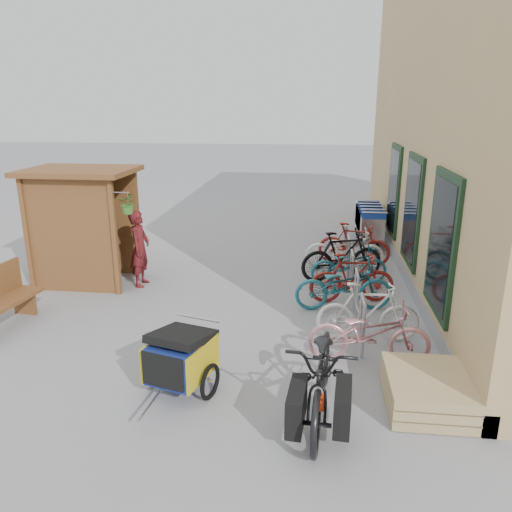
# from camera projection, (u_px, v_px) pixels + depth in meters

# --- Properties ---
(ground) EXTENTS (80.00, 80.00, 0.00)m
(ground) POSITION_uv_depth(u_px,v_px,m) (214.00, 342.00, 7.97)
(ground) COLOR gray
(kiosk) EXTENTS (2.49, 1.65, 2.40)m
(kiosk) POSITION_uv_depth(u_px,v_px,m) (79.00, 210.00, 10.22)
(kiosk) COLOR brown
(kiosk) RESTS_ON ground
(bike_rack) EXTENTS (0.05, 5.35, 0.86)m
(bike_rack) POSITION_uv_depth(u_px,v_px,m) (352.00, 269.00, 9.83)
(bike_rack) COLOR #A5A8AD
(bike_rack) RESTS_ON ground
(pallet_stack) EXTENTS (1.00, 1.20, 0.40)m
(pallet_stack) POSITION_uv_depth(u_px,v_px,m) (427.00, 391.00, 6.24)
(pallet_stack) COLOR tan
(pallet_stack) RESTS_ON ground
(shopping_carts) EXTENTS (0.62, 2.45, 1.11)m
(shopping_carts) POSITION_uv_depth(u_px,v_px,m) (369.00, 219.00, 13.51)
(shopping_carts) COLOR silver
(shopping_carts) RESTS_ON ground
(child_trailer) EXTENTS (1.00, 1.56, 0.90)m
(child_trailer) POSITION_uv_depth(u_px,v_px,m) (181.00, 356.00, 6.49)
(child_trailer) COLOR navy
(child_trailer) RESTS_ON ground
(cargo_bike) EXTENTS (0.94, 2.24, 1.15)m
(cargo_bike) POSITION_uv_depth(u_px,v_px,m) (323.00, 375.00, 5.92)
(cargo_bike) COLOR black
(cargo_bike) RESTS_ON ground
(person_kiosk) EXTENTS (0.39, 0.59, 1.58)m
(person_kiosk) POSITION_uv_depth(u_px,v_px,m) (140.00, 249.00, 10.25)
(person_kiosk) COLOR maroon
(person_kiosk) RESTS_ON ground
(bike_0) EXTENTS (1.78, 0.65, 0.93)m
(bike_0) POSITION_uv_depth(u_px,v_px,m) (369.00, 333.00, 7.22)
(bike_0) COLOR #D28891
(bike_0) RESTS_ON ground
(bike_1) EXTENTS (1.64, 0.51, 0.98)m
(bike_1) POSITION_uv_depth(u_px,v_px,m) (368.00, 312.00, 7.88)
(bike_1) COLOR white
(bike_1) RESTS_ON ground
(bike_2) EXTENTS (1.84, 0.86, 0.93)m
(bike_2) POSITION_uv_depth(u_px,v_px,m) (344.00, 286.00, 9.10)
(bike_2) COLOR #1D6676
(bike_2) RESTS_ON ground
(bike_3) EXTENTS (1.68, 0.73, 0.98)m
(bike_3) POSITION_uv_depth(u_px,v_px,m) (352.00, 278.00, 9.42)
(bike_3) COLOR maroon
(bike_3) RESTS_ON ground
(bike_4) EXTENTS (1.69, 0.87, 0.85)m
(bike_4) POSITION_uv_depth(u_px,v_px,m) (349.00, 265.00, 10.40)
(bike_4) COLOR #1D6676
(bike_4) RESTS_ON ground
(bike_5) EXTENTS (1.87, 1.06, 1.09)m
(bike_5) POSITION_uv_depth(u_px,v_px,m) (342.00, 256.00, 10.58)
(bike_5) COLOR black
(bike_5) RESTS_ON ground
(bike_6) EXTENTS (1.80, 0.68, 0.93)m
(bike_6) POSITION_uv_depth(u_px,v_px,m) (345.00, 249.00, 11.36)
(bike_6) COLOR white
(bike_6) RESTS_ON ground
(bike_7) EXTENTS (1.72, 0.75, 1.00)m
(bike_7) POSITION_uv_depth(u_px,v_px,m) (354.00, 244.00, 11.65)
(bike_7) COLOR maroon
(bike_7) RESTS_ON ground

